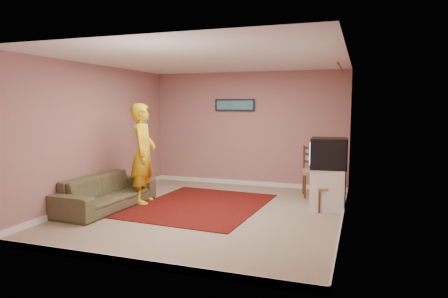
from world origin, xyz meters
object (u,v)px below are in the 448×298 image
(sofa, at_px, (107,192))
(person, at_px, (143,153))
(chair_b, at_px, (327,182))
(tv_cabinet, at_px, (328,189))
(crt_tv, at_px, (329,153))
(chair_a, at_px, (314,166))

(sofa, xyz_separation_m, person, (0.40, 0.61, 0.65))
(chair_b, bearing_deg, person, -98.61)
(chair_b, bearing_deg, tv_cabinet, 148.58)
(person, bearing_deg, sofa, 131.23)
(sofa, distance_m, person, 0.97)
(sofa, bearing_deg, tv_cabinet, -69.23)
(crt_tv, height_order, chair_b, crt_tv)
(chair_b, xyz_separation_m, sofa, (-3.73, -1.13, -0.22))
(tv_cabinet, height_order, person, person)
(tv_cabinet, relative_size, sofa, 0.36)
(chair_b, bearing_deg, chair_a, -179.93)
(chair_b, height_order, sofa, chair_b)
(person, bearing_deg, chair_b, -96.63)
(tv_cabinet, bearing_deg, chair_b, -103.90)
(sofa, bearing_deg, chair_a, -54.70)
(crt_tv, distance_m, person, 3.40)
(tv_cabinet, bearing_deg, sofa, -162.08)
(chair_a, height_order, person, person)
(sofa, bearing_deg, chair_b, -70.26)
(tv_cabinet, xyz_separation_m, person, (-3.35, -0.60, 0.57))
(tv_cabinet, bearing_deg, crt_tv, -176.54)
(tv_cabinet, xyz_separation_m, sofa, (-3.75, -1.21, -0.07))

